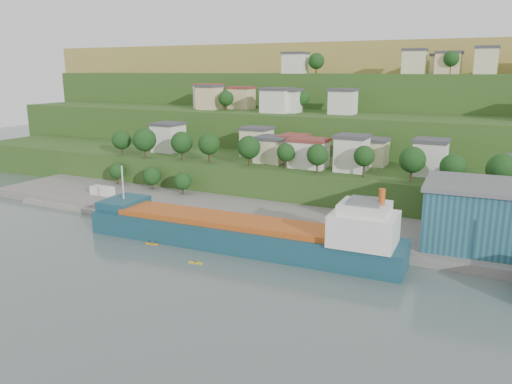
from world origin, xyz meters
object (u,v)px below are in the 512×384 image
Objects in this scene: warehouse at (506,217)px; kayak_orange at (152,243)px; cargo_ship_near at (247,235)px; caravan at (102,192)px.

warehouse is 10.40× the size of kayak_orange.
cargo_ship_near reaches higher than warehouse.
kayak_orange is at bearing -162.70° from warehouse.
warehouse reaches higher than caravan.
cargo_ship_near is 56.71m from caravan.
cargo_ship_near is at bearing 11.89° from kayak_orange.
cargo_ship_near is 20.84m from kayak_orange.
warehouse is 72.19m from kayak_orange.
caravan is 2.22× the size of kayak_orange.
warehouse is at bearing 0.80° from caravan.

